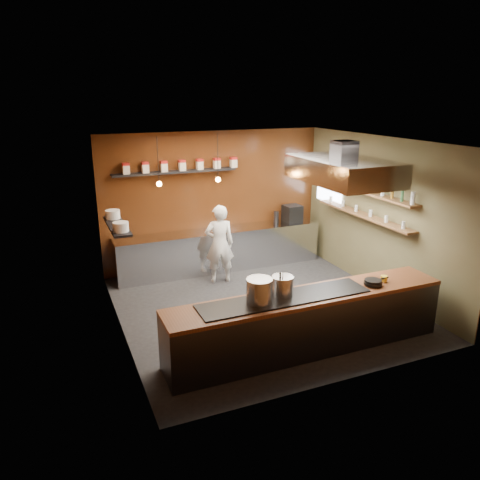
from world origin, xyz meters
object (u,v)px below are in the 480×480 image
extractor_hood (343,170)px  chef (219,244)px  stockpot_small (283,286)px  stockpot_large (259,291)px  espresso_machine (292,213)px

extractor_hood → chef: extractor_hood is taller
stockpot_small → chef: size_ratio=0.20×
stockpot_large → espresso_machine: size_ratio=0.98×
extractor_hood → chef: 2.97m
stockpot_large → stockpot_small: size_ratio=1.17×
stockpot_small → espresso_machine: 4.33m
stockpot_small → espresso_machine: (2.21, 3.72, 0.00)m
extractor_hood → stockpot_large: (-2.12, -1.22, -1.38)m
stockpot_small → espresso_machine: bearing=59.3°
extractor_hood → stockpot_large: bearing=-150.1°
extractor_hood → stockpot_small: (-1.70, -1.12, -1.42)m
stockpot_small → chef: bearing=87.5°
stockpot_large → stockpot_small: bearing=12.9°
stockpot_large → stockpot_small: (0.42, 0.10, -0.03)m
extractor_hood → chef: size_ratio=1.23×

